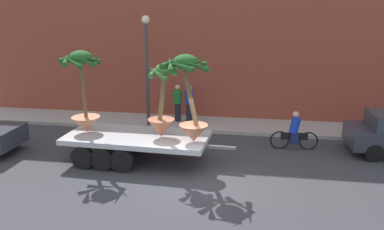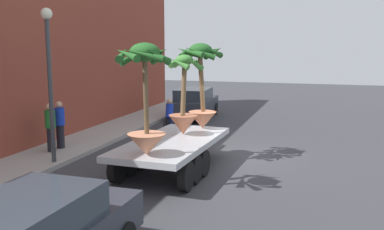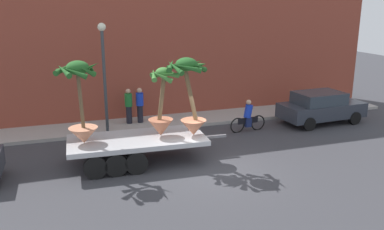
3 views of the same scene
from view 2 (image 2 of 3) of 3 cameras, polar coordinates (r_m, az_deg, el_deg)
ground_plane at (r=15.47m, az=5.72°, el=-5.32°), size 60.00×60.00×0.00m
sidewalk at (r=17.67m, az=-14.08°, el=-3.47°), size 24.00×2.20×0.15m
building_facade at (r=18.20m, az=-19.23°, el=9.43°), size 24.00×1.20×8.20m
flatbed_trailer at (r=13.18m, az=-2.96°, el=-4.52°), size 6.07×2.47×0.98m
potted_palm_rear at (r=14.85m, az=1.22°, el=3.95°), size 1.63×1.57×2.94m
potted_palm_middle at (r=11.36m, az=-6.16°, el=1.87°), size 1.63×1.47×2.95m
potted_palm_front at (r=14.04m, az=-1.10°, el=1.60°), size 1.14×1.14×2.58m
cyclist at (r=19.33m, az=-2.96°, el=-0.33°), size 1.84×0.37×1.54m
parked_car at (r=23.09m, az=0.29°, el=1.65°), size 4.29×2.10×1.58m
pedestrian_near_gate at (r=15.98m, az=-18.05°, el=-1.44°), size 0.36×0.36×1.71m
pedestrian_far_left at (r=16.41m, az=-16.92°, el=-1.11°), size 0.36×0.36×1.71m
street_lamp at (r=14.28m, az=-18.21°, el=6.18°), size 0.36×0.36×4.83m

